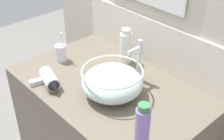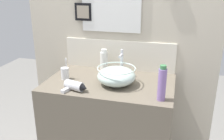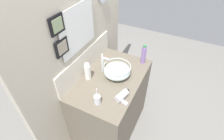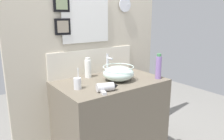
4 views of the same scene
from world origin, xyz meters
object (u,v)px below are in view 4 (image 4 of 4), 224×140
faucet (108,64)px  lotion_bottle (88,68)px  glass_bowl_sink (118,73)px  hair_drier (107,87)px  toothbrush_cup (77,83)px  soap_dispenser (159,67)px

faucet → lotion_bottle: size_ratio=1.16×
glass_bowl_sink → hair_drier: (-0.26, -0.18, -0.04)m
glass_bowl_sink → toothbrush_cup: bearing=179.8°
glass_bowl_sink → soap_dispenser: bearing=-26.6°
faucet → toothbrush_cup: bearing=-158.2°
faucet → glass_bowl_sink: bearing=-90.0°
hair_drier → lotion_bottle: (0.08, 0.45, 0.06)m
glass_bowl_sink → faucet: bearing=90.0°
hair_drier → toothbrush_cup: toothbrush_cup is taller
toothbrush_cup → lotion_bottle: size_ratio=0.89×
hair_drier → toothbrush_cup: bearing=132.1°
glass_bowl_sink → faucet: 0.18m
soap_dispenser → glass_bowl_sink: bearing=153.4°
glass_bowl_sink → hair_drier: size_ratio=1.51×
hair_drier → lotion_bottle: size_ratio=0.97×
glass_bowl_sink → lotion_bottle: (-0.18, 0.26, 0.02)m
glass_bowl_sink → soap_dispenser: soap_dispenser is taller
faucet → lotion_bottle: 0.20m
soap_dispenser → lotion_bottle: soap_dispenser is taller
faucet → soap_dispenser: 0.49m
glass_bowl_sink → soap_dispenser: 0.40m
toothbrush_cup → soap_dispenser: 0.80m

